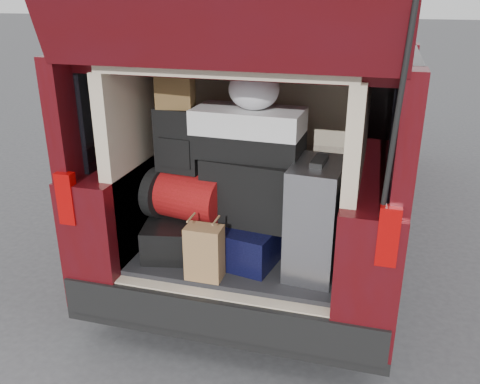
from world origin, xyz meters
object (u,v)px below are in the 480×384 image
(kraft_bag, at_px, (204,253))
(red_duffel, at_px, (188,196))
(backpack, at_px, (180,140))
(navy_hardshell, at_px, (247,237))
(black_soft_case, at_px, (252,189))
(twotone_duffel, at_px, (249,133))
(black_hardshell, at_px, (179,233))
(silver_roller, at_px, (316,219))

(kraft_bag, bearing_deg, red_duffel, 123.89)
(kraft_bag, xyz_separation_m, backpack, (-0.26, 0.34, 0.55))
(navy_hardshell, height_order, kraft_bag, kraft_bag)
(navy_hardshell, relative_size, backpack, 1.37)
(navy_hardshell, bearing_deg, black_soft_case, 65.11)
(twotone_duffel, bearing_deg, black_hardshell, -165.25)
(red_duffel, xyz_separation_m, twotone_duffel, (0.36, 0.08, 0.41))
(red_duffel, bearing_deg, silver_roller, 8.06)
(red_duffel, height_order, twotone_duffel, twotone_duffel)
(navy_hardshell, height_order, twotone_duffel, twotone_duffel)
(navy_hardshell, distance_m, twotone_duffel, 0.66)
(navy_hardshell, bearing_deg, kraft_bag, -105.45)
(silver_roller, bearing_deg, backpack, 179.02)
(navy_hardshell, distance_m, kraft_bag, 0.38)
(kraft_bag, relative_size, twotone_duffel, 0.51)
(black_hardshell, height_order, twotone_duffel, twotone_duffel)
(black_soft_case, bearing_deg, red_duffel, -166.22)
(navy_hardshell, relative_size, kraft_bag, 1.64)
(red_duffel, distance_m, backpack, 0.35)
(backpack, distance_m, twotone_duffel, 0.42)
(red_duffel, bearing_deg, kraft_bag, -44.30)
(black_hardshell, xyz_separation_m, black_soft_case, (0.46, 0.06, 0.32))
(backpack, bearing_deg, black_soft_case, 8.46)
(twotone_duffel, bearing_deg, black_soft_case, -42.47)
(red_duffel, height_order, black_soft_case, black_soft_case)
(navy_hardshell, distance_m, red_duffel, 0.45)
(black_hardshell, bearing_deg, black_soft_case, -4.08)
(black_hardshell, distance_m, red_duffel, 0.27)
(black_soft_case, height_order, backpack, backpack)
(navy_hardshell, distance_m, silver_roller, 0.48)
(silver_roller, xyz_separation_m, red_duffel, (-0.80, 0.05, 0.03))
(red_duffel, distance_m, black_soft_case, 0.40)
(backpack, bearing_deg, navy_hardshell, 4.81)
(kraft_bag, xyz_separation_m, twotone_duffel, (0.15, 0.40, 0.61))
(navy_hardshell, xyz_separation_m, silver_roller, (0.42, -0.08, 0.22))
(navy_hardshell, height_order, black_soft_case, black_soft_case)
(kraft_bag, height_order, red_duffel, red_duffel)
(navy_hardshell, bearing_deg, twotone_duffel, 111.80)
(kraft_bag, bearing_deg, silver_roller, 23.83)
(silver_roller, distance_m, backpack, 0.93)
(black_hardshell, height_order, kraft_bag, kraft_bag)
(black_hardshell, bearing_deg, silver_roller, -14.49)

